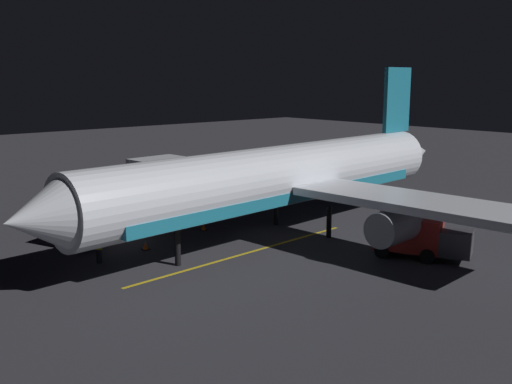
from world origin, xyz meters
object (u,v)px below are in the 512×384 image
at_px(airliner, 284,178).
at_px(catering_truck, 418,237).
at_px(traffic_cone_near_right, 146,246).
at_px(ground_crew_worker, 99,248).
at_px(baggage_truck, 96,223).
at_px(traffic_cone_near_left, 204,227).

xyz_separation_m(airliner, catering_truck, (-9.19, -2.63, -2.86)).
height_order(airliner, traffic_cone_near_right, airliner).
xyz_separation_m(airliner, ground_crew_worker, (3.02, 12.60, -3.26)).
distance_m(airliner, ground_crew_worker, 13.36).
distance_m(baggage_truck, traffic_cone_near_right, 4.28).
xyz_separation_m(airliner, traffic_cone_near_right, (3.53, 9.04, -3.89)).
height_order(traffic_cone_near_left, traffic_cone_near_right, same).
relative_size(airliner, traffic_cone_near_right, 71.54).
bearing_deg(traffic_cone_near_left, airliner, -147.18).
xyz_separation_m(catering_truck, ground_crew_worker, (12.21, 15.23, -0.40)).
height_order(catering_truck, traffic_cone_near_right, catering_truck).
relative_size(ground_crew_worker, traffic_cone_near_right, 3.16).
distance_m(catering_truck, traffic_cone_near_right, 17.29).
bearing_deg(baggage_truck, airliner, -125.33).
bearing_deg(ground_crew_worker, airliner, -103.47).
bearing_deg(traffic_cone_near_left, catering_truck, -157.57).
height_order(baggage_truck, traffic_cone_near_right, baggage_truck).
distance_m(baggage_truck, traffic_cone_near_left, 7.71).
bearing_deg(ground_crew_worker, baggage_truck, -25.73).
relative_size(baggage_truck, traffic_cone_near_left, 10.64).
distance_m(baggage_truck, ground_crew_worker, 4.91).
xyz_separation_m(baggage_truck, traffic_cone_near_right, (-3.89, -1.44, -1.05)).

